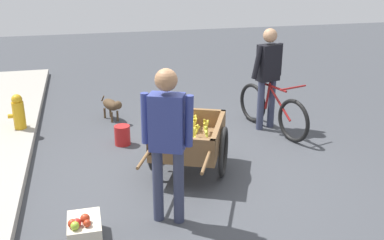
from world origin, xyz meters
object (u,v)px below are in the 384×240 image
at_px(bicycle, 272,110).
at_px(plastic_bucket, 122,135).
at_px(dog, 112,105).
at_px(fire_hydrant, 19,115).
at_px(cyclist_person, 268,70).
at_px(vendor_person, 167,134).
at_px(mixed_fruit_crate, 84,229).
at_px(fruit_cart, 189,141).

relative_size(bicycle, plastic_bucket, 5.48).
height_order(dog, fire_hydrant, fire_hydrant).
height_order(cyclist_person, fire_hydrant, cyclist_person).
relative_size(vendor_person, dog, 2.60).
xyz_separation_m(cyclist_person, dog, (0.98, 2.39, -0.70)).
height_order(vendor_person, cyclist_person, vendor_person).
bearing_deg(dog, fire_hydrant, 103.92).
bearing_deg(plastic_bucket, mixed_fruit_crate, 165.39).
distance_m(fruit_cart, plastic_bucket, 1.38).
bearing_deg(fruit_cart, bicycle, -55.78).
relative_size(fruit_cart, bicycle, 1.13).
relative_size(dog, mixed_fruit_crate, 1.44).
bearing_deg(dog, plastic_bucket, -176.59).
distance_m(cyclist_person, dog, 2.67).
relative_size(bicycle, cyclist_person, 1.00).
bearing_deg(mixed_fruit_crate, cyclist_person, -50.19).
relative_size(cyclist_person, plastic_bucket, 5.48).
relative_size(fruit_cart, vendor_person, 1.11).
distance_m(fruit_cart, bicycle, 1.96).
distance_m(fire_hydrant, plastic_bucket, 1.69).
xyz_separation_m(fruit_cart, dog, (2.23, 0.81, -0.17)).
height_order(bicycle, fire_hydrant, bicycle).
height_order(vendor_person, dog, vendor_person).
xyz_separation_m(vendor_person, cyclist_person, (2.29, -2.05, -0.02)).
distance_m(cyclist_person, mixed_fruit_crate, 3.90).
relative_size(fire_hydrant, mixed_fruit_crate, 1.52).
xyz_separation_m(fruit_cart, bicycle, (1.10, -1.62, -0.09)).
bearing_deg(cyclist_person, bicycle, -164.20).
relative_size(vendor_person, fire_hydrant, 2.45).
bearing_deg(fire_hydrant, dog, -76.08).
bearing_deg(fire_hydrant, fruit_cart, -129.86).
xyz_separation_m(bicycle, fire_hydrant, (0.77, 3.86, -0.02)).
xyz_separation_m(dog, plastic_bucket, (-1.10, -0.07, -0.12)).
height_order(vendor_person, fire_hydrant, vendor_person).
distance_m(fruit_cart, cyclist_person, 2.08).
distance_m(bicycle, dog, 2.68).
relative_size(plastic_bucket, mixed_fruit_crate, 0.67).
height_order(bicycle, plastic_bucket, bicycle).
bearing_deg(fire_hydrant, bicycle, -101.25).
height_order(fruit_cart, vendor_person, vendor_person).
bearing_deg(vendor_person, plastic_bucket, 7.05).
height_order(vendor_person, mixed_fruit_crate, vendor_person).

